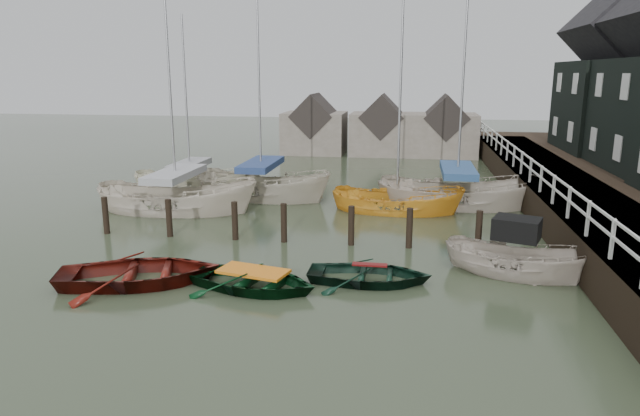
% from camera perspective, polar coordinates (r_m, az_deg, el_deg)
% --- Properties ---
extents(ground, '(120.00, 120.00, 0.00)m').
position_cam_1_polar(ground, '(17.38, -1.90, -6.40)').
color(ground, '#2A3521').
rests_on(ground, ground).
extents(pier, '(3.04, 32.00, 2.70)m').
position_cam_1_polar(pier, '(27.29, 22.34, 1.46)').
color(pier, black).
rests_on(pier, ground).
extents(mooring_pilings, '(13.72, 0.22, 1.80)m').
position_cam_1_polar(mooring_pilings, '(20.24, -3.39, -2.05)').
color(mooring_pilings, black).
rests_on(mooring_pilings, ground).
extents(far_sheds, '(14.00, 4.08, 4.39)m').
position_cam_1_polar(far_sheds, '(42.30, 6.00, 7.87)').
color(far_sheds, '#665B51').
rests_on(far_sheds, ground).
extents(rowboat_red, '(5.31, 4.49, 0.94)m').
position_cam_1_polar(rowboat_red, '(17.26, -17.53, -7.18)').
color(rowboat_red, '#53120B').
rests_on(rowboat_red, ground).
extents(rowboat_green, '(4.23, 3.44, 0.77)m').
position_cam_1_polar(rowboat_green, '(16.17, -6.64, -8.03)').
color(rowboat_green, black).
rests_on(rowboat_green, ground).
extents(rowboat_dkgreen, '(3.54, 2.53, 0.73)m').
position_cam_1_polar(rowboat_dkgreen, '(16.61, 4.96, -7.40)').
color(rowboat_dkgreen, black).
rests_on(rowboat_dkgreen, ground).
extents(motorboat, '(4.53, 2.93, 2.53)m').
position_cam_1_polar(motorboat, '(18.03, 18.85, -6.07)').
color(motorboat, '#B8AB9D').
rests_on(motorboat, ground).
extents(sailboat_a, '(7.23, 2.92, 12.15)m').
position_cam_1_polar(sailboat_a, '(25.56, -14.09, -0.18)').
color(sailboat_a, beige).
rests_on(sailboat_a, ground).
extents(sailboat_b, '(7.50, 4.12, 12.29)m').
position_cam_1_polar(sailboat_b, '(27.59, -5.85, 1.15)').
color(sailboat_b, beige).
rests_on(sailboat_b, ground).
extents(sailboat_c, '(5.87, 2.60, 10.85)m').
position_cam_1_polar(sailboat_c, '(24.95, 7.66, -0.32)').
color(sailboat_c, gold).
rests_on(sailboat_c, ground).
extents(sailboat_d, '(7.37, 3.32, 12.43)m').
position_cam_1_polar(sailboat_d, '(26.48, 13.44, 0.33)').
color(sailboat_d, '#C0B4A4').
rests_on(sailboat_d, ground).
extents(sailboat_e, '(5.99, 2.34, 9.73)m').
position_cam_1_polar(sailboat_e, '(29.60, -12.79, 1.72)').
color(sailboat_e, beige).
rests_on(sailboat_e, ground).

